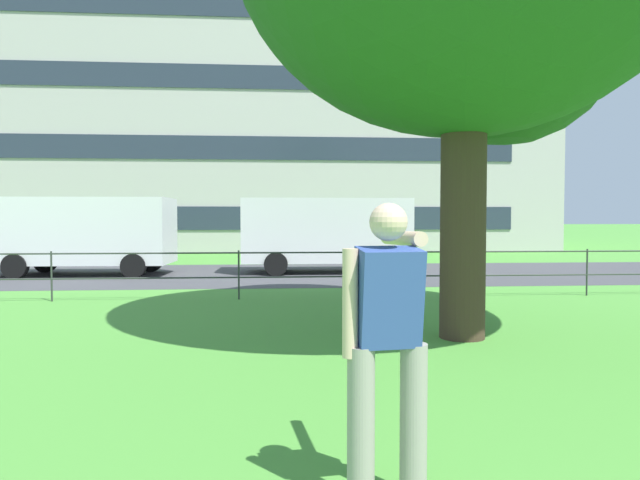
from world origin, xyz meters
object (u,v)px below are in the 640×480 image
Objects in this scene: panel_van_far_left at (326,231)px; person_thrower at (387,341)px; panel_van_right at (84,231)px; apartment_building_background at (228,131)px.

person_thrower is at bearing -93.61° from panel_van_far_left.
person_thrower is 0.34× the size of panel_van_right.
panel_van_far_left is at bearing 86.39° from person_thrower.
panel_van_right and panel_van_far_left have the same top height.
person_thrower is 0.05× the size of apartment_building_background.
person_thrower is 0.35× the size of panel_van_far_left.
apartment_building_background is at bearing 104.39° from panel_van_far_left.
person_thrower is 14.99m from panel_van_right.
person_thrower is 31.59m from apartment_building_background.
panel_van_right is at bearing -177.82° from panel_van_far_left.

